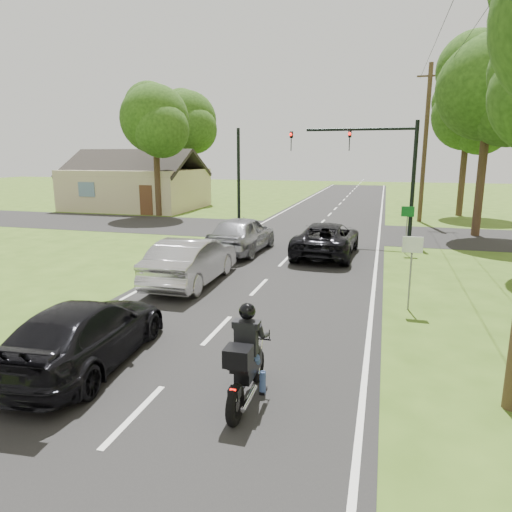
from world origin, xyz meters
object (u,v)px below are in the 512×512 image
Objects in this scene: utility_pole_far at (425,143)px; sign_green at (407,218)px; motorcycle_rider at (246,364)px; dark_car_behind at (86,333)px; sign_white at (412,255)px; dark_suv at (327,239)px; traffic_signal at (376,159)px; silver_suv at (242,234)px; silver_sedan at (192,261)px.

utility_pole_far is 11.63m from sign_green.
utility_pole_far is at bearing 78.82° from motorcycle_rider.
sign_green is at bearing -122.23° from dark_car_behind.
sign_white and sign_green have the same top height.
sign_green is (3.37, 1.38, 0.85)m from dark_suv.
dark_car_behind is 0.74× the size of traffic_signal.
motorcycle_rider is 0.34× the size of traffic_signal.
motorcycle_rider is at bearing 110.18° from silver_suv.
utility_pole_far is at bearing 85.49° from sign_white.
dark_suv is 3.78m from silver_suv.
sign_green is at bearing -155.92° from dark_suv.
traffic_signal is 3.00× the size of sign_white.
traffic_signal is (1.64, 17.07, 3.41)m from motorcycle_rider.
traffic_signal is (1.80, 4.40, 3.39)m from dark_suv.
silver_sedan is 20.51m from utility_pole_far.
traffic_signal is at bearing -119.91° from silver_sedan.
utility_pole_far reaches higher than silver_suv.
sign_green reaches higher than silver_suv.
utility_pole_far is at bearing -108.90° from dark_suv.
sign_white is at bearing -82.95° from traffic_signal.
utility_pole_far reaches higher than traffic_signal.
silver_suv is (-3.93, 12.29, 0.12)m from motorcycle_rider.
sign_green is (7.25, 7.13, 0.79)m from silver_sedan.
motorcycle_rider is at bearing -100.17° from utility_pole_far.
sign_white is (3.17, -6.62, 0.85)m from dark_suv.
sign_green is (-1.30, -11.02, -3.49)m from utility_pole_far.
sign_white is (1.36, -11.02, -2.54)m from traffic_signal.
dark_suv is 1.10× the size of silver_sedan.
silver_sedan is 5.37m from silver_suv.
dark_suv is 7.38m from sign_white.
sign_green is at bearing -96.73° from utility_pole_far.
traffic_signal reaches higher than sign_green.
traffic_signal is at bearing -113.06° from dark_car_behind.
sign_white reaches higher than silver_suv.
traffic_signal is at bearing 117.38° from sign_green.
traffic_signal is 4.24m from sign_green.
motorcycle_rider is 12.91m from silver_suv.
silver_suv is at bearing -166.16° from sign_green.
dark_car_behind is 0.47× the size of utility_pole_far.
dark_suv is 2.48× the size of sign_green.
traffic_signal is at bearing -109.68° from utility_pole_far.
traffic_signal reaches higher than dark_car_behind.
dark_car_behind is at bearing -107.88° from traffic_signal.
sign_white is (6.68, 5.48, 0.90)m from dark_car_behind.
utility_pole_far is (4.50, 25.07, 4.35)m from motorcycle_rider.
traffic_signal is (5.68, 10.15, 3.33)m from silver_sedan.
sign_white is (3.00, 6.05, 0.87)m from motorcycle_rider.
dark_suv is at bearing -111.40° from dark_car_behind.
sign_green is (1.56, -3.02, -2.54)m from traffic_signal.
silver_sedan is at bearing -119.26° from traffic_signal.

